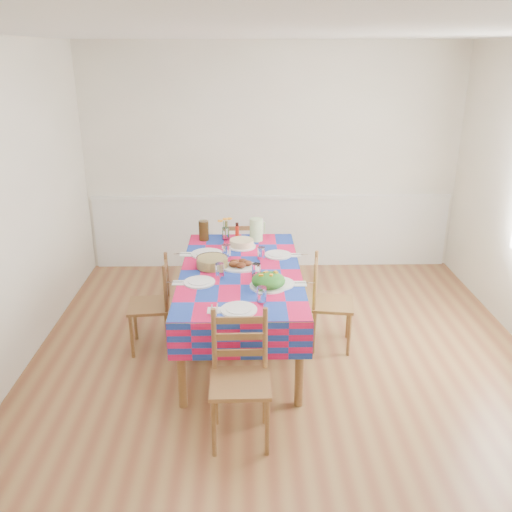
% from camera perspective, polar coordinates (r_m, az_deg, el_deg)
% --- Properties ---
extents(room, '(4.58, 5.08, 2.78)m').
position_cam_1_polar(room, '(4.17, 3.38, 3.62)').
color(room, brown).
rests_on(room, ground).
extents(wainscot, '(4.41, 0.06, 0.92)m').
position_cam_1_polar(wainscot, '(6.80, 1.64, 2.87)').
color(wainscot, white).
rests_on(wainscot, room).
extents(dining_table, '(1.06, 1.98, 0.77)m').
position_cam_1_polar(dining_table, '(4.82, -1.61, -2.38)').
color(dining_table, brown).
rests_on(dining_table, room).
extents(setting_near_head, '(0.45, 0.30, 0.13)m').
position_cam_1_polar(setting_near_head, '(4.08, -1.03, -5.10)').
color(setting_near_head, white).
rests_on(setting_near_head, dining_table).
extents(setting_left_near, '(0.48, 0.29, 0.13)m').
position_cam_1_polar(setting_left_near, '(4.56, -5.27, -2.29)').
color(setting_left_near, white).
rests_on(setting_left_near, dining_table).
extents(setting_left_far, '(0.55, 0.33, 0.14)m').
position_cam_1_polar(setting_left_far, '(5.09, -4.53, 0.30)').
color(setting_left_far, white).
rests_on(setting_left_far, dining_table).
extents(setting_right_near, '(0.52, 0.30, 0.13)m').
position_cam_1_polar(setting_right_near, '(4.52, 1.56, -2.42)').
color(setting_right_near, white).
rests_on(setting_right_near, dining_table).
extents(setting_right_far, '(0.48, 0.28, 0.12)m').
position_cam_1_polar(setting_right_far, '(5.06, 1.75, 0.17)').
color(setting_right_far, white).
rests_on(setting_right_far, dining_table).
extents(meat_platter, '(0.35, 0.25, 0.07)m').
position_cam_1_polar(meat_platter, '(4.82, -1.71, -0.94)').
color(meat_platter, white).
rests_on(meat_platter, dining_table).
extents(salad_platter, '(0.31, 0.31, 0.13)m').
position_cam_1_polar(salad_platter, '(4.42, 1.32, -2.67)').
color(salad_platter, white).
rests_on(salad_platter, dining_table).
extents(pasta_bowl, '(0.28, 0.28, 0.10)m').
position_cam_1_polar(pasta_bowl, '(4.82, -4.64, -0.69)').
color(pasta_bowl, white).
rests_on(pasta_bowl, dining_table).
extents(cake, '(0.28, 0.28, 0.08)m').
position_cam_1_polar(cake, '(5.32, -1.52, 1.32)').
color(cake, white).
rests_on(cake, dining_table).
extents(serving_utensils, '(0.13, 0.29, 0.01)m').
position_cam_1_polar(serving_utensils, '(4.69, 0.12, -1.88)').
color(serving_utensils, black).
rests_on(serving_utensils, dining_table).
extents(flower_vase, '(0.15, 0.12, 0.24)m').
position_cam_1_polar(flower_vase, '(5.52, -3.23, 2.73)').
color(flower_vase, white).
rests_on(flower_vase, dining_table).
extents(hot_sauce, '(0.04, 0.04, 0.17)m').
position_cam_1_polar(hot_sauce, '(5.56, -2.00, 2.70)').
color(hot_sauce, red).
rests_on(hot_sauce, dining_table).
extents(green_pitcher, '(0.13, 0.13, 0.23)m').
position_cam_1_polar(green_pitcher, '(5.49, 0.03, 2.79)').
color(green_pitcher, '#BAE6A3').
rests_on(green_pitcher, dining_table).
extents(tea_pitcher, '(0.10, 0.10, 0.20)m').
position_cam_1_polar(tea_pitcher, '(5.52, -5.52, 2.69)').
color(tea_pitcher, black).
rests_on(tea_pitcher, dining_table).
extents(name_card, '(0.09, 0.03, 0.02)m').
position_cam_1_polar(name_card, '(3.91, -1.34, -6.66)').
color(name_card, white).
rests_on(name_card, dining_table).
extents(chair_near, '(0.42, 0.40, 0.94)m').
position_cam_1_polar(chair_near, '(3.82, -1.69, -12.85)').
color(chair_near, brown).
rests_on(chair_near, room).
extents(chair_far, '(0.39, 0.38, 0.87)m').
position_cam_1_polar(chair_far, '(6.07, -1.51, 0.07)').
color(chair_far, brown).
rests_on(chair_far, room).
extents(chair_left, '(0.40, 0.42, 0.87)m').
position_cam_1_polar(chair_left, '(5.00, -10.74, -5.10)').
color(chair_left, brown).
rests_on(chair_left, room).
extents(chair_right, '(0.42, 0.44, 0.87)m').
position_cam_1_polar(chair_right, '(4.99, 7.61, -4.95)').
color(chair_right, brown).
rests_on(chair_right, room).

